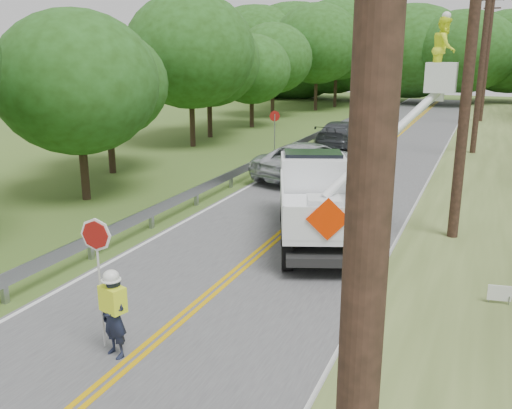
% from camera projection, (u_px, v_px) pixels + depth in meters
% --- Properties ---
extents(ground, '(140.00, 140.00, 0.00)m').
position_uv_depth(ground, '(130.00, 363.00, 10.17)').
color(ground, '#3E5823').
rests_on(ground, ground).
extents(road, '(7.20, 96.00, 0.03)m').
position_uv_depth(road, '(332.00, 191.00, 22.59)').
color(road, '#49484B').
rests_on(road, ground).
extents(guardrail, '(0.18, 48.00, 0.77)m').
position_uv_depth(guardrail, '(251.00, 166.00, 24.76)').
color(guardrail, gray).
rests_on(guardrail, ground).
extents(utility_poles, '(1.60, 43.30, 10.00)m').
position_uv_depth(utility_poles, '(479.00, 58.00, 21.98)').
color(utility_poles, black).
rests_on(utility_poles, ground).
extents(treeline_left, '(10.54, 55.59, 10.63)m').
position_uv_depth(treeline_left, '(257.00, 51.00, 39.15)').
color(treeline_left, '#332319').
rests_on(treeline_left, ground).
extents(treeline_horizon, '(57.85, 15.32, 11.50)m').
position_uv_depth(treeline_horizon, '(427.00, 52.00, 59.03)').
color(treeline_horizon, '#1F4111').
rests_on(treeline_horizon, ground).
extents(flagger, '(1.07, 0.54, 2.60)m').
position_uv_depth(flagger, '(113.00, 310.00, 10.16)').
color(flagger, '#191E33').
rests_on(flagger, road).
extents(bucket_truck, '(5.68, 6.82, 6.43)m').
position_uv_depth(bucket_truck, '(325.00, 186.00, 17.16)').
color(bucket_truck, black).
rests_on(bucket_truck, road).
extents(suv_silver, '(4.46, 6.46, 1.64)m').
position_uv_depth(suv_silver, '(311.00, 161.00, 24.57)').
color(suv_silver, silver).
rests_on(suv_silver, road).
extents(suv_darkgrey, '(2.16, 5.25, 1.52)m').
position_uv_depth(suv_darkgrey, '(341.00, 134.00, 32.98)').
color(suv_darkgrey, '#373B3F').
rests_on(suv_darkgrey, road).
extents(stop_sign_permanent, '(0.46, 0.35, 2.63)m').
position_uv_depth(stop_sign_permanent, '(275.00, 128.00, 28.28)').
color(stop_sign_permanent, gray).
rests_on(stop_sign_permanent, ground).
extents(yard_sign, '(0.49, 0.11, 0.72)m').
position_uv_depth(yard_sign, '(500.00, 294.00, 11.83)').
color(yard_sign, white).
rests_on(yard_sign, ground).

